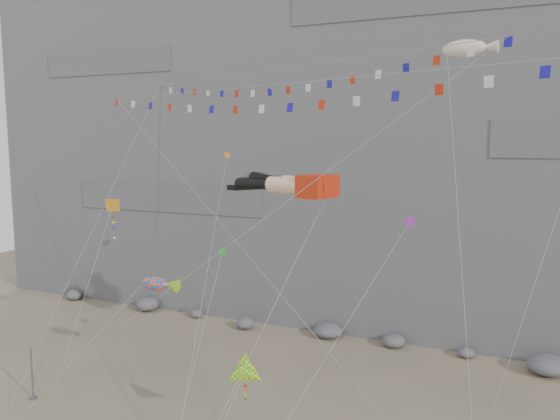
% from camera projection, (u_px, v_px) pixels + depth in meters
% --- Properties ---
extents(cliff, '(80.00, 28.00, 50.00)m').
position_uv_depth(cliff, '(373.00, 75.00, 60.37)').
color(cliff, slate).
rests_on(cliff, ground).
extents(talus_boulders, '(60.00, 3.00, 1.20)m').
position_uv_depth(talus_boulders, '(328.00, 331.00, 49.79)').
color(talus_boulders, slate).
rests_on(talus_boulders, ground).
extents(anchor_pole_left, '(0.12, 0.12, 3.82)m').
position_uv_depth(anchor_pole_left, '(32.00, 373.00, 37.71)').
color(anchor_pole_left, slate).
rests_on(anchor_pole_left, ground).
extents(legs_kite, '(8.45, 16.42, 20.19)m').
position_uv_depth(legs_kite, '(290.00, 185.00, 36.46)').
color(legs_kite, red).
rests_on(legs_kite, ground).
extents(flag_banner_upper, '(32.77, 22.56, 30.62)m').
position_uv_depth(flag_banner_upper, '(278.00, 70.00, 41.83)').
color(flag_banner_upper, red).
rests_on(flag_banner_upper, ground).
extents(flag_banner_lower, '(34.94, 12.34, 25.49)m').
position_uv_depth(flag_banner_lower, '(276.00, 85.00, 34.34)').
color(flag_banner_lower, red).
rests_on(flag_banner_lower, ground).
extents(harlequin_kite, '(1.99, 7.31, 14.56)m').
position_uv_depth(harlequin_kite, '(113.00, 206.00, 39.70)').
color(harlequin_kite, red).
rests_on(harlequin_kite, ground).
extents(fish_windsock, '(8.01, 6.86, 11.91)m').
position_uv_depth(fish_windsock, '(154.00, 284.00, 37.56)').
color(fish_windsock, '#FF580D').
rests_on(fish_windsock, ground).
extents(delta_kite, '(2.08, 5.73, 7.31)m').
position_uv_depth(delta_kite, '(245.00, 373.00, 29.89)').
color(delta_kite, yellow).
rests_on(delta_kite, ground).
extents(blimp_windsock, '(4.67, 13.04, 26.79)m').
position_uv_depth(blimp_windsock, '(464.00, 49.00, 35.32)').
color(blimp_windsock, beige).
rests_on(blimp_windsock, ground).
extents(small_kite_a, '(5.35, 15.95, 23.16)m').
position_uv_depth(small_kite_a, '(226.00, 163.00, 42.25)').
color(small_kite_a, orange).
rests_on(small_kite_a, ground).
extents(small_kite_b, '(6.53, 13.42, 18.85)m').
position_uv_depth(small_kite_b, '(408.00, 225.00, 35.37)').
color(small_kite_b, '#AD20BB').
rests_on(small_kite_b, ground).
extents(small_kite_c, '(1.89, 9.14, 13.50)m').
position_uv_depth(small_kite_c, '(222.00, 255.00, 36.34)').
color(small_kite_c, '#17972A').
rests_on(small_kite_c, ground).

